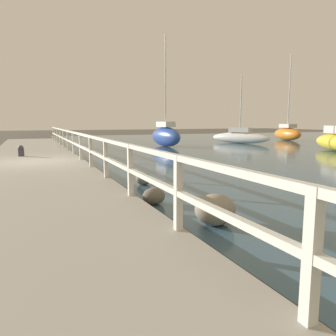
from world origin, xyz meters
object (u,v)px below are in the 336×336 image
mooring_bollard (21,151)px  sailboat_white (240,137)px  sailboat_blue (166,135)px  sailboat_orange (287,133)px

mooring_bollard → sailboat_white: bearing=23.7°
sailboat_blue → sailboat_white: size_ratio=1.43×
mooring_bollard → sailboat_orange: (23.34, 9.25, 0.17)m
mooring_bollard → sailboat_blue: size_ratio=0.06×
sailboat_orange → sailboat_white: 7.22m
mooring_bollard → sailboat_white: size_ratio=0.09×
mooring_bollard → sailboat_orange: sailboat_orange is taller
sailboat_orange → sailboat_white: size_ratio=1.47×
mooring_bollard → sailboat_orange: 25.11m
sailboat_orange → mooring_bollard: bearing=-150.1°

